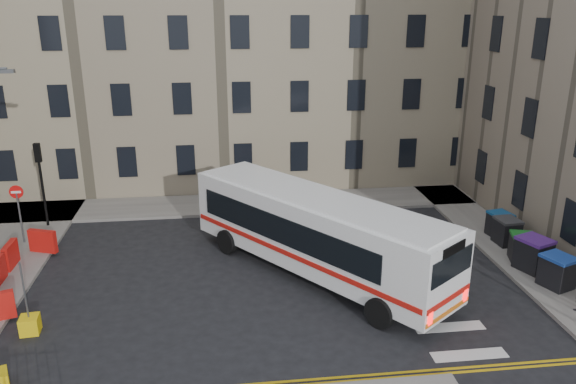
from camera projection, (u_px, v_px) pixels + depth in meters
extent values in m
plane|color=black|center=(312.00, 275.00, 22.72)|extent=(120.00, 120.00, 0.00)
cube|color=slate|center=(176.00, 207.00, 30.09)|extent=(36.00, 3.20, 0.15)
cube|color=slate|center=(480.00, 226.00, 27.50)|extent=(2.40, 26.00, 0.15)
cube|color=gray|center=(158.00, 45.00, 33.92)|extent=(38.00, 10.50, 16.00)
cylinder|color=black|center=(44.00, 194.00, 26.88)|extent=(0.12, 0.12, 3.20)
cube|color=black|center=(38.00, 153.00, 26.23)|extent=(0.28, 0.22, 0.90)
cylinder|color=#595B5E|center=(20.00, 217.00, 25.07)|extent=(0.08, 0.08, 2.40)
cube|color=red|center=(15.00, 185.00, 24.59)|extent=(0.60, 0.04, 0.60)
cube|color=red|center=(11.00, 255.00, 22.98)|extent=(0.25, 1.25, 1.00)
cube|color=red|center=(43.00, 241.00, 24.31)|extent=(1.26, 0.66, 1.00)
cube|color=white|center=(316.00, 230.00, 22.22)|extent=(9.38, 11.18, 2.72)
cube|color=black|center=(281.00, 230.00, 21.62)|extent=(5.81, 7.67, 1.09)
cube|color=black|center=(329.00, 213.00, 23.43)|extent=(5.81, 7.67, 1.09)
cube|color=black|center=(223.00, 189.00, 26.22)|extent=(1.95, 1.49, 1.20)
cube|color=black|center=(452.00, 266.00, 17.97)|extent=(1.95, 1.49, 0.87)
cube|color=red|center=(291.00, 255.00, 21.53)|extent=(7.11, 9.40, 0.20)
cube|color=red|center=(338.00, 236.00, 23.34)|extent=(7.11, 9.40, 0.20)
cube|color=#FF0C0C|center=(430.00, 319.00, 17.72)|extent=(0.22, 0.18, 0.43)
cube|color=#FF0C0C|center=(465.00, 295.00, 19.15)|extent=(0.22, 0.18, 0.43)
cylinder|color=black|center=(227.00, 242.00, 24.50)|extent=(0.90, 1.05, 1.09)
cylinder|color=black|center=(273.00, 225.00, 26.29)|extent=(0.90, 1.05, 1.09)
cylinder|color=black|center=(379.00, 313.00, 18.88)|extent=(0.90, 1.05, 1.09)
cylinder|color=black|center=(424.00, 286.00, 20.67)|extent=(0.90, 1.05, 1.09)
cube|color=black|center=(557.00, 273.00, 21.31)|extent=(1.26, 1.35, 1.14)
cube|color=#1C419C|center=(560.00, 258.00, 21.11)|extent=(1.32, 1.41, 0.12)
cube|color=black|center=(533.00, 255.00, 22.66)|extent=(1.38, 1.47, 1.23)
cube|color=#4F217E|center=(535.00, 240.00, 22.44)|extent=(1.45, 1.54, 0.13)
cube|color=black|center=(521.00, 249.00, 23.49)|extent=(1.12, 1.22, 1.06)
cube|color=#186F22|center=(523.00, 236.00, 23.31)|extent=(1.18, 1.27, 0.11)
cube|color=black|center=(507.00, 232.00, 25.13)|extent=(0.96, 1.09, 1.07)
cube|color=#333235|center=(508.00, 220.00, 24.94)|extent=(1.01, 1.14, 0.11)
cube|color=black|center=(499.00, 225.00, 25.98)|extent=(1.02, 1.12, 1.03)
cube|color=navy|center=(501.00, 214.00, 25.80)|extent=(1.07, 1.18, 0.11)
cube|color=yellow|center=(30.00, 325.00, 18.63)|extent=(0.65, 0.65, 0.60)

